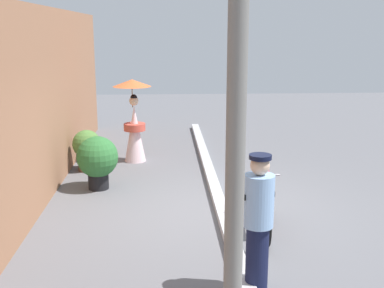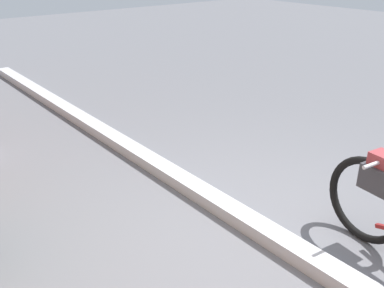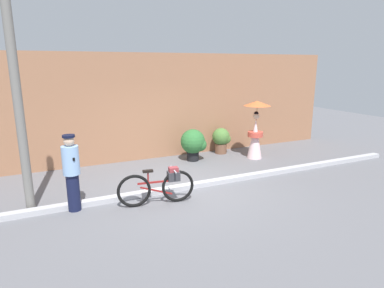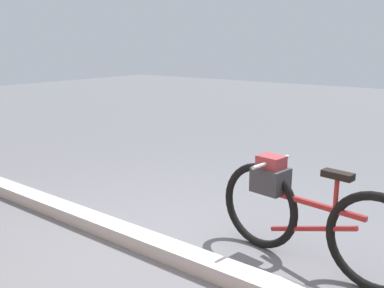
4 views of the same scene
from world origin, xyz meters
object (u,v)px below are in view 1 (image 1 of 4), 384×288
person_officer (258,220)px  potted_plant_small (87,148)px  bicycle_near_officer (265,203)px  utility_pole (237,94)px  person_with_parasol (134,119)px  potted_plant_by_door (99,159)px

person_officer → potted_plant_small: (5.09, 2.69, -0.36)m
bicycle_near_officer → potted_plant_small: 4.59m
bicycle_near_officer → utility_pole: bearing=161.8°
person_with_parasol → potted_plant_small: size_ratio=2.12×
bicycle_near_officer → person_officer: 1.85m
bicycle_near_officer → person_officer: bearing=165.6°
person_with_parasol → utility_pole: utility_pole is taller
person_officer → potted_plant_small: bearing=27.9°
utility_pole → bicycle_near_officer: bearing=-18.2°
person_officer → person_with_parasol: 6.05m
utility_pole → person_with_parasol: bearing=11.4°
person_officer → potted_plant_by_door: size_ratio=1.61×
person_with_parasol → potted_plant_by_door: person_with_parasol is taller
potted_plant_small → utility_pole: (-5.93, -2.29, 1.90)m
person_with_parasol → utility_pole: 6.92m
potted_plant_by_door → utility_pole: 5.38m
potted_plant_small → person_officer: bearing=-152.1°
bicycle_near_officer → utility_pole: 3.36m
potted_plant_small → potted_plant_by_door: bearing=-162.1°
potted_plant_small → utility_pole: bearing=-158.9°
person_with_parasol → potted_plant_small: 1.28m
potted_plant_by_door → person_with_parasol: bearing=-16.0°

